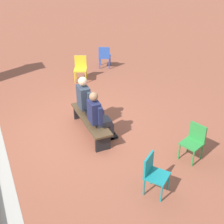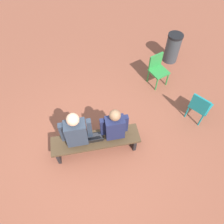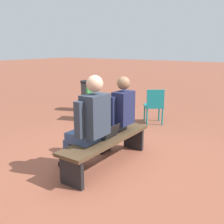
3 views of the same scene
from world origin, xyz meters
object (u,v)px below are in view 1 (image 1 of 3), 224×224
object	(u,v)px
bench	(91,121)
person_student	(98,115)
laptop	(90,116)
plastic_chair_near_bench_right	(194,140)
person_adult	(88,101)
plastic_chair_by_pillar	(80,67)
plastic_chair_foreground	(153,172)
plastic_chair_mid_courtyard	(105,56)

from	to	relation	value
bench	person_student	size ratio (longest dim) A/B	1.34
laptop	plastic_chair_near_bench_right	world-z (taller)	plastic_chair_near_bench_right
person_adult	plastic_chair_by_pillar	size ratio (longest dim) A/B	1.69
plastic_chair_foreground	plastic_chair_by_pillar	world-z (taller)	same
person_adult	laptop	distance (m)	0.43
person_adult	laptop	world-z (taller)	person_adult
plastic_chair_by_pillar	person_adult	bearing A→B (deg)	164.97
laptop	plastic_chair_by_pillar	bearing A→B (deg)	-14.93
laptop	plastic_chair_by_pillar	distance (m)	3.28
bench	person_adult	distance (m)	0.53
plastic_chair_foreground	bench	bearing A→B (deg)	9.03
plastic_chair_near_bench_right	bench	bearing A→B (deg)	43.03
laptop	plastic_chair_mid_courtyard	bearing A→B (deg)	-27.66
bench	plastic_chair_by_pillar	distance (m)	3.28
laptop	plastic_chair_near_bench_right	bearing A→B (deg)	-136.85
person_student	person_adult	size ratio (longest dim) A/B	0.94
plastic_chair_mid_courtyard	plastic_chair_foreground	world-z (taller)	same
bench	plastic_chair_foreground	world-z (taller)	plastic_chair_foreground
person_adult	plastic_chair_near_bench_right	distance (m)	2.78
bench	plastic_chair_by_pillar	size ratio (longest dim) A/B	2.14
bench	plastic_chair_near_bench_right	xyz separation A→B (m)	(-1.87, -1.74, 0.13)
person_student	laptop	xyz separation A→B (m)	(0.39, 0.08, -0.21)
bench	laptop	size ratio (longest dim) A/B	5.62
person_adult	plastic_chair_by_pillar	world-z (taller)	person_adult
plastic_chair_mid_courtyard	plastic_chair_foreground	distance (m)	6.46
plastic_chair_near_bench_right	plastic_chair_foreground	world-z (taller)	same
plastic_chair_foreground	plastic_chair_near_bench_right	bearing A→B (deg)	-67.96
person_adult	plastic_chair_near_bench_right	size ratio (longest dim) A/B	1.69
plastic_chair_foreground	plastic_chair_by_pillar	xyz separation A→B (m)	(5.59, -0.45, 0.00)
laptop	plastic_chair_mid_courtyard	distance (m)	4.33
plastic_chair_foreground	laptop	bearing A→B (deg)	9.29
plastic_chair_foreground	plastic_chair_by_pillar	size ratio (longest dim) A/B	1.00
plastic_chair_mid_courtyard	person_adult	bearing A→B (deg)	151.17
person_student	plastic_chair_mid_courtyard	bearing A→B (deg)	-24.56
bench	person_student	xyz separation A→B (m)	(-0.39, -0.07, 0.36)
person_adult	plastic_chair_foreground	xyz separation A→B (m)	(-2.76, -0.31, -0.27)
person_student	plastic_chair_mid_courtyard	xyz separation A→B (m)	(4.23, -1.93, -0.23)
laptop	plastic_chair_by_pillar	xyz separation A→B (m)	(3.16, -0.84, -0.02)
person_adult	laptop	xyz separation A→B (m)	(-0.34, 0.08, -0.25)
plastic_chair_mid_courtyard	plastic_chair_near_bench_right	size ratio (longest dim) A/B	1.00
plastic_chair_near_bench_right	person_adult	bearing A→B (deg)	37.13
person_student	plastic_chair_by_pillar	xyz separation A→B (m)	(3.55, -0.76, -0.23)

